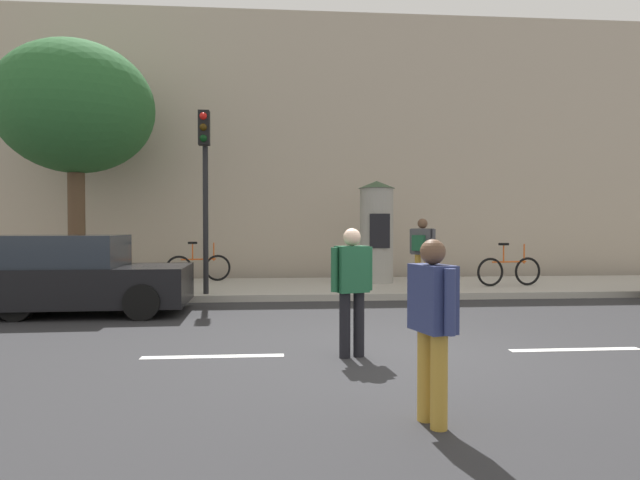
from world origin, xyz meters
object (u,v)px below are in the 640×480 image
(pedestrian_with_bag, at_px, (352,283))
(parked_car_blue, at_px, (60,276))
(poster_column, at_px, (377,231))
(pedestrian_near_pole, at_px, (432,317))
(street_tree, at_px, (75,109))
(pedestrian_with_backpack, at_px, (422,248))
(traffic_light, at_px, (205,171))
(bicycle_upright, at_px, (198,267))
(bicycle_leaning, at_px, (509,271))

(pedestrian_with_bag, bearing_deg, parked_car_blue, 142.64)
(poster_column, bearing_deg, pedestrian_near_pole, -98.00)
(street_tree, bearing_deg, pedestrian_with_backpack, -12.39)
(poster_column, relative_size, pedestrian_with_bag, 1.67)
(traffic_light, bearing_deg, bicycle_upright, 100.72)
(pedestrian_with_bag, relative_size, pedestrian_with_backpack, 0.96)
(pedestrian_near_pole, height_order, pedestrian_with_bag, pedestrian_with_bag)
(pedestrian_with_backpack, height_order, bicycle_upright, pedestrian_with_backpack)
(pedestrian_with_backpack, bearing_deg, street_tree, 167.61)
(street_tree, height_order, parked_car_blue, street_tree)
(traffic_light, bearing_deg, pedestrian_with_backpack, 2.39)
(bicycle_upright, distance_m, parked_car_blue, 4.88)
(poster_column, relative_size, bicycle_upright, 1.60)
(traffic_light, relative_size, pedestrian_with_bag, 2.47)
(traffic_light, relative_size, parked_car_blue, 0.87)
(pedestrian_with_bag, distance_m, bicycle_leaning, 8.21)
(traffic_light, bearing_deg, street_tree, 149.35)
(traffic_light, xyz_separation_m, pedestrian_with_bag, (2.51, -5.40, -1.93))
(poster_column, xyz_separation_m, pedestrian_with_bag, (-1.75, -7.65, -0.59))
(pedestrian_with_bag, bearing_deg, poster_column, 77.14)
(traffic_light, distance_m, parked_car_blue, 3.66)
(traffic_light, bearing_deg, poster_column, 27.89)
(pedestrian_near_pole, xyz_separation_m, bicycle_leaning, (4.61, 8.94, -0.36))
(bicycle_leaning, xyz_separation_m, bicycle_upright, (-8.00, 1.75, 0.00))
(pedestrian_with_backpack, distance_m, bicycle_upright, 6.15)
(pedestrian_with_bag, distance_m, pedestrian_with_backpack, 6.11)
(bicycle_leaning, bearing_deg, street_tree, 175.24)
(poster_column, height_order, parked_car_blue, poster_column)
(poster_column, bearing_deg, bicycle_upright, 172.41)
(poster_column, relative_size, pedestrian_with_backpack, 1.61)
(bicycle_upright, bearing_deg, poster_column, -7.59)
(pedestrian_near_pole, relative_size, pedestrian_with_backpack, 0.92)
(pedestrian_near_pole, height_order, bicycle_upright, pedestrian_near_pole)
(pedestrian_with_bag, bearing_deg, pedestrian_with_backpack, 66.54)
(poster_column, distance_m, parked_car_blue, 7.81)
(pedestrian_near_pole, bearing_deg, traffic_light, 110.06)
(pedestrian_near_pole, height_order, bicycle_leaning, pedestrian_near_pole)
(pedestrian_near_pole, xyz_separation_m, pedestrian_with_backpack, (2.10, 8.00, 0.27))
(traffic_light, relative_size, pedestrian_with_backpack, 2.39)
(street_tree, xyz_separation_m, parked_car_blue, (0.97, -3.63, -3.91))
(pedestrian_near_pole, relative_size, pedestrian_with_bag, 0.95)
(pedestrian_with_backpack, xyz_separation_m, bicycle_upright, (-5.49, 2.69, -0.63))
(traffic_light, height_order, pedestrian_with_bag, traffic_light)
(pedestrian_with_backpack, bearing_deg, pedestrian_near_pole, -104.69)
(poster_column, xyz_separation_m, parked_car_blue, (-6.75, -3.83, -0.82))
(poster_column, bearing_deg, pedestrian_with_backpack, -71.48)
(bicycle_upright, bearing_deg, bicycle_leaning, -12.33)
(street_tree, xyz_separation_m, pedestrian_near_pole, (6.31, -9.85, -3.72))
(poster_column, distance_m, street_tree, 8.32)
(street_tree, relative_size, bicycle_upright, 3.60)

